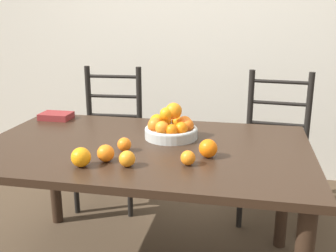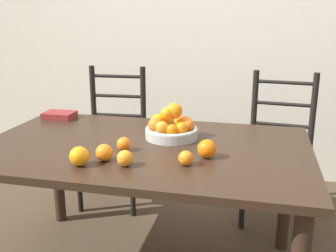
# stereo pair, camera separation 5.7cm
# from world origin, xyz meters

# --- Properties ---
(wall_back) EXTENTS (8.00, 0.06, 2.60)m
(wall_back) POSITION_xyz_m (0.00, 1.53, 1.30)
(wall_back) COLOR beige
(wall_back) RESTS_ON ground_plane
(dining_table) EXTENTS (1.60, 0.99, 0.72)m
(dining_table) POSITION_xyz_m (0.00, 0.00, 0.64)
(dining_table) COLOR black
(dining_table) RESTS_ON ground_plane
(fruit_bowl) EXTENTS (0.27, 0.27, 0.18)m
(fruit_bowl) POSITION_xyz_m (0.11, 0.14, 0.78)
(fruit_bowl) COLOR #B2B7B2
(fruit_bowl) RESTS_ON dining_table
(orange_loose_0) EXTENTS (0.08, 0.08, 0.08)m
(orange_loose_0) POSITION_xyz_m (0.32, -0.11, 0.77)
(orange_loose_0) COLOR orange
(orange_loose_0) RESTS_ON dining_table
(orange_loose_1) EXTENTS (0.07, 0.07, 0.07)m
(orange_loose_1) POSITION_xyz_m (-0.10, -0.25, 0.76)
(orange_loose_1) COLOR orange
(orange_loose_1) RESTS_ON dining_table
(orange_loose_2) EXTENTS (0.06, 0.06, 0.06)m
(orange_loose_2) POSITION_xyz_m (-0.06, -0.11, 0.76)
(orange_loose_2) COLOR orange
(orange_loose_2) RESTS_ON dining_table
(orange_loose_3) EXTENTS (0.08, 0.08, 0.08)m
(orange_loose_3) POSITION_xyz_m (-0.18, -0.33, 0.77)
(orange_loose_3) COLOR orange
(orange_loose_3) RESTS_ON dining_table
(orange_loose_4) EXTENTS (0.06, 0.06, 0.06)m
(orange_loose_4) POSITION_xyz_m (0.25, -0.22, 0.76)
(orange_loose_4) COLOR orange
(orange_loose_4) RESTS_ON dining_table
(orange_loose_5) EXTENTS (0.07, 0.07, 0.07)m
(orange_loose_5) POSITION_xyz_m (0.01, -0.29, 0.76)
(orange_loose_5) COLOR orange
(orange_loose_5) RESTS_ON dining_table
(chair_left) EXTENTS (0.45, 0.43, 0.98)m
(chair_left) POSITION_xyz_m (-0.46, 0.79, 0.47)
(chair_left) COLOR black
(chair_left) RESTS_ON ground_plane
(chair_right) EXTENTS (0.46, 0.44, 0.98)m
(chair_right) POSITION_xyz_m (0.68, 0.79, 0.47)
(chair_right) COLOR black
(chair_right) RESTS_ON ground_plane
(book_stack) EXTENTS (0.18, 0.13, 0.04)m
(book_stack) POSITION_xyz_m (-0.65, 0.37, 0.74)
(book_stack) COLOR maroon
(book_stack) RESTS_ON dining_table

